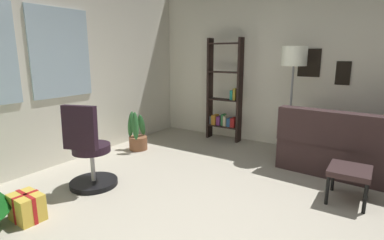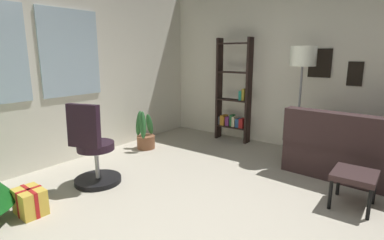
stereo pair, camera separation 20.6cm
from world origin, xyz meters
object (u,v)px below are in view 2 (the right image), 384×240
Objects in this scene: footstool at (354,177)px; floor_lamp at (303,64)px; office_chair at (93,153)px; couch at (375,155)px; bookshelf at (233,97)px; potted_plant at (145,135)px; gift_box_gold at (30,202)px.

footstool is 0.27× the size of floor_lamp.
office_chair reaches higher than footstool.
couch is 2.38m from bookshelf.
floor_lamp is (-0.28, -1.26, 0.62)m from bookshelf.
office_chair is at bearing 171.81° from bookshelf.
couch is at bearing -96.14° from floor_lamp.
gift_box_gold is at bearing -164.54° from potted_plant.
potted_plant is (-0.93, 3.21, -0.07)m from couch.
footstool is 1.41× the size of gift_box_gold.
floor_lamp is 2.68m from potted_plant.
couch is at bearing -49.46° from office_chair.
potted_plant is at bearing 15.46° from gift_box_gold.
couch reaches higher than potted_plant.
potted_plant is at bearing 21.09° from office_chair.
potted_plant is (2.17, 0.60, 0.10)m from gift_box_gold.
bookshelf is at bearing -5.14° from gift_box_gold.
couch is 1.92× the size of office_chair.
gift_box_gold is (-2.08, 2.53, -0.19)m from footstool.
gift_box_gold is at bearing 139.88° from couch.
floor_lamp reaches higher than gift_box_gold.
office_chair is at bearing 116.14° from footstool.
gift_box_gold is (-3.10, 2.61, -0.17)m from couch.
office_chair is (-2.29, 2.68, 0.10)m from couch.
couch is 1.53m from floor_lamp.
potted_plant is at bearing 145.40° from bookshelf.
footstool is 0.25× the size of bookshelf.
gift_box_gold is 0.85m from office_chair.
bookshelf is at bearing 57.39° from footstool.
floor_lamp is 2.50× the size of potted_plant.
footstool is at bearing -122.61° from bookshelf.
potted_plant is (1.37, 0.53, -0.16)m from office_chair.
couch is 1.06× the size of bookshelf.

